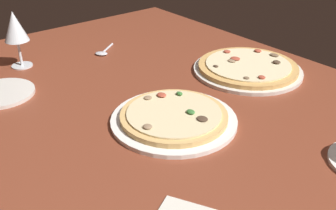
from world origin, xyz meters
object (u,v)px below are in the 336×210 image
Objects in this scene: side_plate at (1,93)px; spoon at (103,52)px; pizza_main at (174,117)px; wine_glass_far at (15,28)px; pizza_side at (248,68)px.

spoon reaches higher than side_plate.
side_plate is at bearing -145.78° from pizza_main.
side_plate is (-38.13, -25.93, -0.72)cm from pizza_main.
wine_glass_far is at bearing -104.40° from spoon.
wine_glass_far is at bearing 142.91° from side_plate.
wine_glass_far is (-52.87, -14.78, 10.44)cm from pizza_main.
side_plate is 36.24cm from spoon.
wine_glass_far is 0.99× the size of side_plate.
spoon is (-8.57, 35.21, 0.01)cm from side_plate.
side_plate is at bearing -116.53° from pizza_side.
spoon is at bearing 75.60° from wine_glass_far.
pizza_main is 35.23cm from pizza_side.
side_plate is at bearing -76.32° from spoon.
pizza_main reaches higher than side_plate.
pizza_main is at bearing 34.22° from side_plate.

